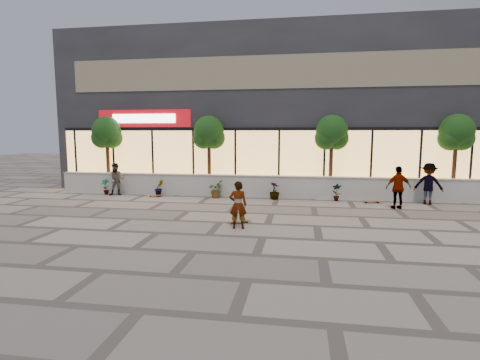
# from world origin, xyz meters

# --- Properties ---
(ground) EXTENTS (80.00, 80.00, 0.00)m
(ground) POSITION_xyz_m (0.00, 0.00, 0.00)
(ground) COLOR #A0948A
(ground) RESTS_ON ground
(planter_wall) EXTENTS (22.00, 0.42, 1.04)m
(planter_wall) POSITION_xyz_m (0.00, 7.00, 0.52)
(planter_wall) COLOR silver
(planter_wall) RESTS_ON ground
(retail_building) EXTENTS (24.00, 9.17, 8.50)m
(retail_building) POSITION_xyz_m (-0.00, 12.49, 4.25)
(retail_building) COLOR #27282D
(retail_building) RESTS_ON ground
(shrub_a) EXTENTS (0.43, 0.29, 0.81)m
(shrub_a) POSITION_xyz_m (-8.50, 6.45, 0.41)
(shrub_a) COLOR #1B3D13
(shrub_a) RESTS_ON ground
(shrub_b) EXTENTS (0.57, 0.57, 0.81)m
(shrub_b) POSITION_xyz_m (-5.70, 6.45, 0.41)
(shrub_b) COLOR #1B3D13
(shrub_b) RESTS_ON ground
(shrub_c) EXTENTS (0.68, 0.77, 0.81)m
(shrub_c) POSITION_xyz_m (-2.90, 6.45, 0.41)
(shrub_c) COLOR #1B3D13
(shrub_c) RESTS_ON ground
(shrub_d) EXTENTS (0.64, 0.64, 0.81)m
(shrub_d) POSITION_xyz_m (-0.10, 6.45, 0.41)
(shrub_d) COLOR #1B3D13
(shrub_d) RESTS_ON ground
(shrub_e) EXTENTS (0.46, 0.35, 0.81)m
(shrub_e) POSITION_xyz_m (2.70, 6.45, 0.41)
(shrub_e) COLOR #1B3D13
(shrub_e) RESTS_ON ground
(tree_west) EXTENTS (1.60, 1.50, 3.92)m
(tree_west) POSITION_xyz_m (-9.00, 7.70, 2.99)
(tree_west) COLOR #4B2A1B
(tree_west) RESTS_ON ground
(tree_midwest) EXTENTS (1.60, 1.50, 3.92)m
(tree_midwest) POSITION_xyz_m (-3.50, 7.70, 2.99)
(tree_midwest) COLOR #4B2A1B
(tree_midwest) RESTS_ON ground
(tree_mideast) EXTENTS (1.60, 1.50, 3.92)m
(tree_mideast) POSITION_xyz_m (2.50, 7.70, 2.99)
(tree_mideast) COLOR #4B2A1B
(tree_mideast) RESTS_ON ground
(tree_east) EXTENTS (1.60, 1.50, 3.92)m
(tree_east) POSITION_xyz_m (8.00, 7.70, 2.99)
(tree_east) COLOR #4B2A1B
(tree_east) RESTS_ON ground
(skater_center) EXTENTS (0.61, 0.44, 1.54)m
(skater_center) POSITION_xyz_m (-0.88, 0.91, 0.77)
(skater_center) COLOR white
(skater_center) RESTS_ON ground
(skater_left) EXTENTS (0.91, 0.79, 1.59)m
(skater_left) POSITION_xyz_m (-7.83, 6.30, 0.80)
(skater_left) COLOR #867956
(skater_left) RESTS_ON ground
(skater_right_near) EXTENTS (1.08, 0.62, 1.74)m
(skater_right_near) POSITION_xyz_m (4.97, 5.05, 0.87)
(skater_right_near) COLOR white
(skater_right_near) RESTS_ON ground
(skater_right_far) EXTENTS (1.31, 1.01, 1.78)m
(skater_right_far) POSITION_xyz_m (6.50, 6.29, 0.89)
(skater_right_far) COLOR maroon
(skater_right_far) RESTS_ON ground
(skateboard_center) EXTENTS (0.80, 0.62, 0.10)m
(skateboard_center) POSITION_xyz_m (-0.96, 1.62, 0.08)
(skateboard_center) COLOR #9B5D32
(skateboard_center) RESTS_ON ground
(skateboard_left) EXTENTS (0.74, 0.35, 0.09)m
(skateboard_left) POSITION_xyz_m (-5.83, 6.20, 0.07)
(skateboard_left) COLOR #C45724
(skateboard_left) RESTS_ON ground
(skateboard_right_near) EXTENTS (0.87, 0.35, 0.10)m
(skateboard_right_near) POSITION_xyz_m (4.19, 6.20, 0.08)
(skateboard_right_near) COLOR brown
(skateboard_right_near) RESTS_ON ground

